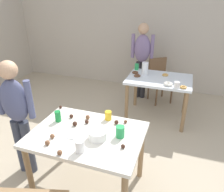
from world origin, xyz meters
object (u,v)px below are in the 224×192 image
mixing_bowl (98,135)px  soda_can (58,116)px  person_girl_near (17,111)px  chair_far_table (159,77)px  dining_table_far (159,84)px  person_adult_far (142,55)px  dining_table_near (88,141)px  pitcher_far (145,69)px

mixing_bowl → soda_can: bearing=164.0°
person_girl_near → chair_far_table: bearing=64.2°
dining_table_far → soda_can: (-0.88, -1.72, 0.17)m
person_girl_near → person_adult_far: person_adult_far is taller
dining_table_near → soda_can: bearing=165.3°
dining_table_far → mixing_bowl: size_ratio=5.81×
dining_table_far → pitcher_far: (-0.27, 0.08, 0.22)m
soda_can → person_girl_near: bearing=-165.6°
dining_table_near → pitcher_far: pitcher_far is taller
dining_table_far → person_girl_near: person_girl_near is taller
person_girl_near → soda_can: 0.46m
mixing_bowl → soda_can: size_ratio=1.49×
chair_far_table → soda_can: soda_can is taller
dining_table_far → pitcher_far: 0.36m
person_adult_far → pitcher_far: size_ratio=6.82×
dining_table_far → person_girl_near: (-1.32, -1.84, 0.21)m
chair_far_table → person_adult_far: person_adult_far is taller
chair_far_table → pitcher_far: 0.77m
person_girl_near → soda_can: size_ratio=11.73×
dining_table_near → soda_can: soda_can is taller
person_girl_near → person_adult_far: (0.86, 2.57, 0.07)m
person_girl_near → mixing_bowl: bearing=-2.3°
person_adult_far → mixing_bowl: 2.62m
dining_table_far → person_girl_near: size_ratio=0.74×
dining_table_near → pitcher_far: 1.93m
dining_table_near → soda_can: 0.44m
mixing_bowl → chair_far_table: bearing=84.5°
dining_table_near → person_adult_far: bearing=89.7°
chair_far_table → pitcher_far: (-0.18, -0.65, 0.37)m
dining_table_near → person_girl_near: 0.87m
dining_table_far → soda_can: size_ratio=8.63×
dining_table_far → dining_table_near: bearing=-104.6°
pitcher_far → chair_far_table: bearing=74.2°
person_adult_far → mixing_bowl: person_adult_far is taller
chair_far_table → pitcher_far: bearing=-105.8°
dining_table_far → mixing_bowl: bearing=-100.2°
person_adult_far → soda_can: person_adult_far is taller
soda_can → pitcher_far: (0.61, 1.80, 0.05)m
dining_table_near → soda_can: size_ratio=9.29×
person_adult_far → soda_can: (-0.41, -2.46, -0.11)m
mixing_bowl → pitcher_far: (0.07, 1.95, 0.07)m
dining_table_near → pitcher_far: size_ratio=5.04×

